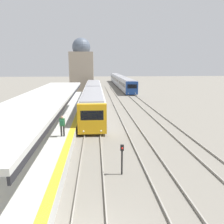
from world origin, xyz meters
TOP-DOWN VIEW (x-y plane):
  - platform_canopy at (-3.66, 11.41)m, footprint 4.00×25.60m
  - person_on_platform at (-2.30, 10.48)m, footprint 0.40×0.40m
  - train_near at (0.00, 28.19)m, footprint 2.65×30.92m
  - train_far at (8.06, 61.63)m, footprint 2.60×44.95m
  - signal_post_near at (1.83, 5.66)m, footprint 0.20×0.21m
  - distant_domed_building at (-2.82, 47.95)m, footprint 5.57×5.57m

SIDE VIEW (x-z plane):
  - signal_post_near at x=1.83m, z-range 0.22..2.09m
  - train_far at x=8.06m, z-range 0.17..3.28m
  - train_near at x=0.00m, z-range 0.17..3.30m
  - person_on_platform at x=-2.30m, z-range 1.03..2.70m
  - platform_canopy at x=-3.66m, z-range 2.34..5.51m
  - distant_domed_building at x=-2.82m, z-range -0.41..12.29m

